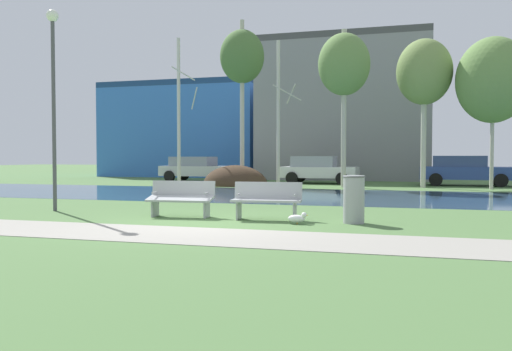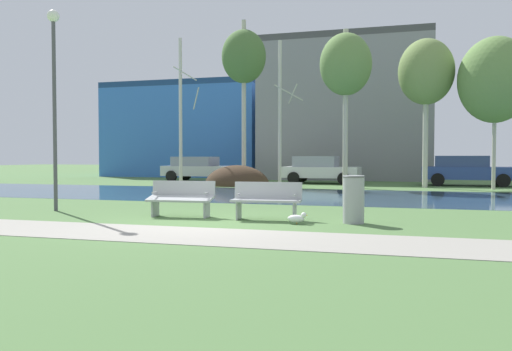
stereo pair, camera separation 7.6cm
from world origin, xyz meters
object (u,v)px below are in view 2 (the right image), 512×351
(seagull, at_px, (297,218))
(parked_van_nearest_silver, at_px, (199,168))
(bench_left, at_px, (181,197))
(bench_right, at_px, (267,199))
(trash_bin, at_px, (354,199))
(streetlamp, at_px, (54,77))
(parked_hatch_third_blue, at_px, (467,170))
(parked_sedan_second_white, at_px, (320,169))

(seagull, xyz_separation_m, parked_van_nearest_silver, (-9.58, 17.56, 0.63))
(bench_left, distance_m, bench_right, 2.15)
(seagull, bearing_deg, trash_bin, 23.77)
(seagull, bearing_deg, streetlamp, 172.34)
(seagull, bearing_deg, bench_right, 145.58)
(trash_bin, bearing_deg, bench_left, 179.07)
(bench_right, relative_size, parked_hatch_third_blue, 0.36)
(bench_right, relative_size, parked_sedan_second_white, 0.40)
(bench_left, xyz_separation_m, seagull, (2.99, -0.58, -0.34))
(trash_bin, distance_m, seagull, 1.33)
(streetlamp, distance_m, parked_van_nearest_silver, 17.11)
(seagull, bearing_deg, parked_sedan_second_white, 97.73)
(parked_van_nearest_silver, bearing_deg, parked_sedan_second_white, -3.86)
(streetlamp, distance_m, parked_sedan_second_white, 17.01)
(trash_bin, bearing_deg, parked_van_nearest_silver, 122.18)
(trash_bin, relative_size, seagull, 2.33)
(bench_left, height_order, bench_right, same)
(bench_left, xyz_separation_m, parked_sedan_second_white, (0.67, 16.50, 0.30))
(parked_hatch_third_blue, bearing_deg, bench_left, -116.19)
(bench_left, bearing_deg, streetlamp, 174.88)
(parked_van_nearest_silver, bearing_deg, parked_hatch_third_blue, -2.36)
(bench_left, height_order, seagull, bench_left)
(parked_van_nearest_silver, bearing_deg, trash_bin, -57.82)
(seagull, relative_size, parked_sedan_second_white, 0.11)
(parked_sedan_second_white, relative_size, parked_hatch_third_blue, 0.91)
(seagull, height_order, parked_van_nearest_silver, parked_van_nearest_silver)
(parked_sedan_second_white, bearing_deg, parked_van_nearest_silver, 176.14)
(bench_right, distance_m, parked_sedan_second_white, 16.57)
(trash_bin, xyz_separation_m, parked_sedan_second_white, (-3.47, 16.57, 0.23))
(parked_sedan_second_white, bearing_deg, bench_right, -84.87)
(streetlamp, xyz_separation_m, parked_sedan_second_white, (4.51, 16.16, -2.81))
(trash_bin, distance_m, parked_van_nearest_silver, 20.15)
(bench_left, height_order, parked_van_nearest_silver, parked_van_nearest_silver)
(bench_right, height_order, parked_sedan_second_white, parked_sedan_second_white)
(streetlamp, xyz_separation_m, parked_hatch_third_blue, (11.90, 16.04, -2.79))
(streetlamp, relative_size, parked_hatch_third_blue, 1.19)
(trash_bin, xyz_separation_m, streetlamp, (-7.98, 0.41, 3.04))
(bench_right, height_order, seagull, bench_right)
(parked_hatch_third_blue, bearing_deg, streetlamp, -126.56)
(parked_van_nearest_silver, bearing_deg, streetlamp, -80.61)
(trash_bin, distance_m, parked_sedan_second_white, 16.93)
(bench_right, height_order, parked_van_nearest_silver, parked_van_nearest_silver)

